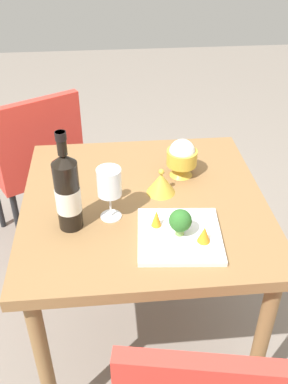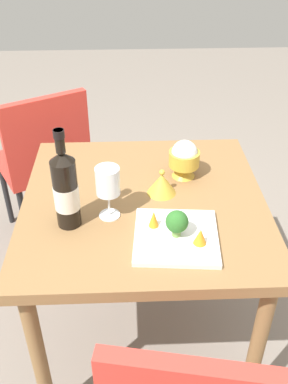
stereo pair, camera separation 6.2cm
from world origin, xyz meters
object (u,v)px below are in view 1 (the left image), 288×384
Objects in this scene: rice_bowl at (182,157)px; carrot_garnish_right at (156,218)px; wine_bottle at (67,192)px; broccoli_floret at (180,221)px; rice_bowl_lid at (161,183)px; serving_plate at (179,236)px; chair_by_wall at (37,158)px; wine_glass at (109,183)px; carrot_garnish_left at (204,234)px.

carrot_garnish_right is (0.13, 0.30, -0.03)m from rice_bowl.
wine_bottle is 0.34m from broccoli_floret.
rice_bowl_lid is at bearing -83.99° from broccoli_floret.
rice_bowl is 0.52× the size of serving_plate.
carrot_garnish_right is at bearing 67.19° from rice_bowl.
rice_bowl is (-0.60, 0.50, 0.27)m from chair_by_wall.
broccoli_floret is (0.06, 0.35, -0.01)m from rice_bowl.
chair_by_wall is at bearing -57.67° from broccoli_floret.
wine_bottle is 0.13m from wine_glass.
chair_by_wall is 4.75× the size of wine_glass.
carrot_garnish_left is (-0.00, 0.39, -0.03)m from rice_bowl.
chair_by_wall is 1.03m from serving_plate.
wine_bottle is 1.21× the size of serving_plate.
broccoli_floret is (-0.03, 0.24, 0.03)m from rice_bowl_lid.
wine_glass is 0.25m from broccoli_floret.
carrot_garnish_right is at bearing -88.12° from chair_by_wall.
chair_by_wall reaches higher than serving_plate.
rice_bowl is at bearing -89.53° from carrot_garnish_left.
wine_bottle reaches higher than wine_glass.
carrot_garnish_left is at bearing 146.82° from carrot_garnish_right.
wine_bottle reaches higher than carrot_garnish_left.
broccoli_floret is at bearing -86.29° from chair_by_wall.
wine_bottle is 3.27× the size of rice_bowl_lid.
broccoli_floret is 0.08m from carrot_garnish_right.
rice_bowl_lid is 0.30m from carrot_garnish_left.
rice_bowl reaches higher than chair_by_wall.
rice_bowl_lid is (-0.30, -0.15, -0.09)m from wine_bottle.
rice_bowl is at bearing -129.93° from rice_bowl_lid.
rice_bowl_lid is 0.25m from broccoli_floret.
carrot_garnish_left is 0.93× the size of carrot_garnish_right.
carrot_garnish_right reaches higher than carrot_garnish_left.
wine_glass is at bearing 34.30° from rice_bowl_lid.
wine_bottle is 6.29× the size of carrot_garnish_left.
chair_by_wall reaches higher than carrot_garnish_right.
wine_bottle is at bearing 14.94° from wine_glass.
broccoli_floret is (-0.54, 0.85, 0.26)m from chair_by_wall.
wine_bottle reaches higher than broccoli_floret.
carrot_garnish_left is at bearing -84.45° from chair_by_wall.
carrot_garnish_left is 0.16m from carrot_garnish_right.
rice_bowl is at bearing -146.40° from wine_bottle.
carrot_garnish_left is (-0.07, 0.04, 0.03)m from serving_plate.
broccoli_floret reaches higher than rice_bowl_lid.
rice_bowl_lid is (0.09, 0.10, -0.04)m from rice_bowl.
rice_bowl reaches higher than carrot_garnish_right.
broccoli_floret is 1.54× the size of carrot_garnish_right.
serving_plate is (-0.33, 0.09, -0.12)m from wine_bottle.
wine_glass is at bearing -31.39° from broccoli_floret.
wine_bottle is 3.81× the size of broccoli_floret.
chair_by_wall is 0.96m from carrot_garnish_right.
wine_glass is 3.22× the size of carrot_garnish_right.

